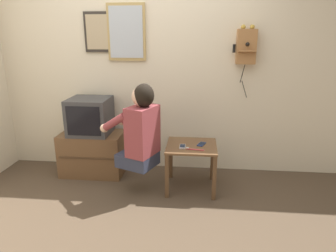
{
  "coord_description": "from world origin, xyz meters",
  "views": [
    {
      "loc": [
        0.59,
        -2.3,
        1.62
      ],
      "look_at": [
        0.3,
        0.63,
        0.72
      ],
      "focal_mm": 32.0,
      "sensor_mm": 36.0,
      "label": 1
    }
  ],
  "objects_px": {
    "person": "(140,129)",
    "cell_phone_spare": "(202,144)",
    "television": "(90,116)",
    "toothbrush": "(194,149)",
    "framed_picture": "(100,32)",
    "wall_phone_antique": "(246,46)",
    "cell_phone_held": "(183,146)",
    "wall_mirror": "(126,32)"
  },
  "relations": [
    {
      "from": "cell_phone_held",
      "to": "cell_phone_spare",
      "type": "relative_size",
      "value": 0.91
    },
    {
      "from": "wall_mirror",
      "to": "cell_phone_held",
      "type": "height_order",
      "value": "wall_mirror"
    },
    {
      "from": "cell_phone_spare",
      "to": "toothbrush",
      "type": "distance_m",
      "value": 0.18
    },
    {
      "from": "television",
      "to": "wall_phone_antique",
      "type": "relative_size",
      "value": 0.58
    },
    {
      "from": "wall_phone_antique",
      "to": "person",
      "type": "bearing_deg",
      "value": -150.25
    },
    {
      "from": "toothbrush",
      "to": "wall_phone_antique",
      "type": "bearing_deg",
      "value": -32.89
    },
    {
      "from": "person",
      "to": "television",
      "type": "bearing_deg",
      "value": 81.66
    },
    {
      "from": "wall_mirror",
      "to": "toothbrush",
      "type": "bearing_deg",
      "value": -39.0
    },
    {
      "from": "framed_picture",
      "to": "wall_phone_antique",
      "type": "bearing_deg",
      "value": -1.52
    },
    {
      "from": "wall_mirror",
      "to": "toothbrush",
      "type": "xyz_separation_m",
      "value": [
        0.8,
        -0.65,
        -1.14
      ]
    },
    {
      "from": "wall_mirror",
      "to": "cell_phone_held",
      "type": "bearing_deg",
      "value": -40.09
    },
    {
      "from": "television",
      "to": "cell_phone_spare",
      "type": "relative_size",
      "value": 3.35
    },
    {
      "from": "person",
      "to": "toothbrush",
      "type": "distance_m",
      "value": 0.58
    },
    {
      "from": "person",
      "to": "television",
      "type": "height_order",
      "value": "person"
    },
    {
      "from": "person",
      "to": "cell_phone_spare",
      "type": "distance_m",
      "value": 0.68
    },
    {
      "from": "framed_picture",
      "to": "cell_phone_held",
      "type": "height_order",
      "value": "framed_picture"
    },
    {
      "from": "television",
      "to": "cell_phone_held",
      "type": "bearing_deg",
      "value": -16.37
    },
    {
      "from": "television",
      "to": "cell_phone_held",
      "type": "height_order",
      "value": "television"
    },
    {
      "from": "framed_picture",
      "to": "wall_mirror",
      "type": "bearing_deg",
      "value": -0.58
    },
    {
      "from": "cell_phone_spare",
      "to": "person",
      "type": "bearing_deg",
      "value": -143.47
    },
    {
      "from": "wall_phone_antique",
      "to": "wall_mirror",
      "type": "height_order",
      "value": "wall_mirror"
    },
    {
      "from": "person",
      "to": "cell_phone_spare",
      "type": "relative_size",
      "value": 6.33
    },
    {
      "from": "person",
      "to": "toothbrush",
      "type": "bearing_deg",
      "value": -66.13
    },
    {
      "from": "person",
      "to": "toothbrush",
      "type": "relative_size",
      "value": 4.65
    },
    {
      "from": "wall_mirror",
      "to": "cell_phone_held",
      "type": "xyz_separation_m",
      "value": [
        0.69,
        -0.58,
        -1.14
      ]
    },
    {
      "from": "television",
      "to": "cell_phone_held",
      "type": "relative_size",
      "value": 3.69
    },
    {
      "from": "toothbrush",
      "to": "framed_picture",
      "type": "bearing_deg",
      "value": 68.03
    },
    {
      "from": "person",
      "to": "framed_picture",
      "type": "bearing_deg",
      "value": 63.44
    },
    {
      "from": "wall_phone_antique",
      "to": "cell_phone_held",
      "type": "bearing_deg",
      "value": -140.77
    },
    {
      "from": "framed_picture",
      "to": "cell_phone_spare",
      "type": "height_order",
      "value": "framed_picture"
    },
    {
      "from": "cell_phone_held",
      "to": "toothbrush",
      "type": "bearing_deg",
      "value": -32.62
    },
    {
      "from": "cell_phone_spare",
      "to": "toothbrush",
      "type": "xyz_separation_m",
      "value": [
        -0.08,
        -0.16,
        0.0
      ]
    },
    {
      "from": "person",
      "to": "wall_phone_antique",
      "type": "distance_m",
      "value": 1.48
    },
    {
      "from": "wall_phone_antique",
      "to": "toothbrush",
      "type": "height_order",
      "value": "wall_phone_antique"
    },
    {
      "from": "television",
      "to": "framed_picture",
      "type": "distance_m",
      "value": 0.97
    },
    {
      "from": "television",
      "to": "toothbrush",
      "type": "distance_m",
      "value": 1.29
    },
    {
      "from": "television",
      "to": "wall_phone_antique",
      "type": "distance_m",
      "value": 1.93
    },
    {
      "from": "wall_mirror",
      "to": "toothbrush",
      "type": "relative_size",
      "value": 3.36
    },
    {
      "from": "television",
      "to": "cell_phone_spare",
      "type": "bearing_deg",
      "value": -10.18
    },
    {
      "from": "television",
      "to": "framed_picture",
      "type": "xyz_separation_m",
      "value": [
        0.1,
        0.26,
        0.93
      ]
    },
    {
      "from": "toothbrush",
      "to": "television",
      "type": "bearing_deg",
      "value": 80.44
    },
    {
      "from": "toothbrush",
      "to": "person",
      "type": "bearing_deg",
      "value": 99.43
    }
  ]
}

